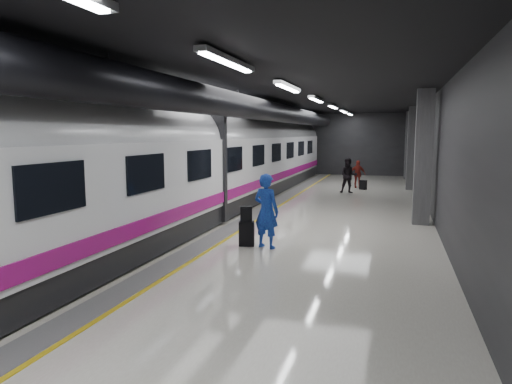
% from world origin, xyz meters
% --- Properties ---
extents(ground, '(40.00, 40.00, 0.00)m').
position_xyz_m(ground, '(0.00, 0.00, 0.00)').
color(ground, silver).
rests_on(ground, ground).
extents(platform_hall, '(10.02, 40.02, 4.51)m').
position_xyz_m(platform_hall, '(-0.29, 0.96, 3.54)').
color(platform_hall, black).
rests_on(platform_hall, ground).
extents(train, '(3.05, 38.00, 4.05)m').
position_xyz_m(train, '(-3.25, -0.00, 2.07)').
color(train, black).
rests_on(train, ground).
extents(traveler_main, '(0.84, 0.68, 2.00)m').
position_xyz_m(traveler_main, '(0.41, -2.66, 1.00)').
color(traveler_main, blue).
rests_on(traveler_main, ground).
extents(suitcase_main, '(0.46, 0.35, 0.67)m').
position_xyz_m(suitcase_main, '(-0.16, -2.61, 0.34)').
color(suitcase_main, black).
rests_on(suitcase_main, ground).
extents(shoulder_bag, '(0.35, 0.25, 0.42)m').
position_xyz_m(shoulder_bag, '(-0.17, -2.61, 0.88)').
color(shoulder_bag, black).
rests_on(shoulder_bag, suitcase_main).
extents(traveler_far_a, '(0.96, 0.79, 1.80)m').
position_xyz_m(traveler_far_a, '(1.41, 9.43, 0.90)').
color(traveler_far_a, black).
rests_on(traveler_far_a, ground).
extents(traveler_far_b, '(0.97, 0.59, 1.54)m').
position_xyz_m(traveler_far_b, '(1.66, 12.04, 0.77)').
color(traveler_far_b, maroon).
rests_on(traveler_far_b, ground).
extents(suitcase_far, '(0.41, 0.35, 0.52)m').
position_xyz_m(suitcase_far, '(2.05, 11.18, 0.26)').
color(suitcase_far, black).
rests_on(suitcase_far, ground).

